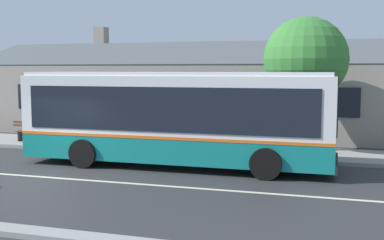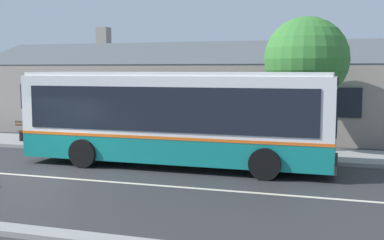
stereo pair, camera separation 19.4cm
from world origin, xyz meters
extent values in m
plane|color=#2D2D30|center=(0.00, 0.00, 0.00)|extent=(300.00, 300.00, 0.00)
cube|color=gray|center=(0.00, 6.00, 0.07)|extent=(60.00, 3.00, 0.15)
cube|color=beige|center=(0.00, 0.00, 0.00)|extent=(60.00, 0.16, 0.01)
cube|color=gray|center=(1.34, 13.16, 1.79)|extent=(23.01, 8.55, 3.57)
cube|color=#4C5156|center=(1.34, 11.02, 4.22)|extent=(23.61, 4.32, 1.45)
cube|color=#4C5156|center=(1.34, 15.30, 4.22)|extent=(23.61, 4.32, 1.45)
cube|color=gray|center=(-4.99, 14.01, 5.37)|extent=(0.70, 0.70, 1.20)
cube|color=black|center=(-6.72, 8.85, 1.97)|extent=(1.10, 0.06, 1.30)
cube|color=black|center=(-1.35, 8.85, 1.97)|extent=(1.10, 0.06, 1.30)
cube|color=black|center=(4.02, 8.85, 1.97)|extent=(1.10, 0.06, 1.30)
cube|color=black|center=(9.39, 8.85, 1.97)|extent=(1.10, 0.06, 1.30)
cube|color=#4C3323|center=(4.79, 8.85, 1.05)|extent=(1.00, 0.06, 2.10)
cube|color=#147F7A|center=(3.57, 2.90, 0.69)|extent=(10.78, 2.53, 0.84)
cube|color=orange|center=(3.57, 2.90, 1.16)|extent=(10.80, 2.55, 0.10)
cube|color=white|center=(3.57, 2.90, 2.19)|extent=(10.78, 2.53, 1.97)
cube|color=white|center=(3.57, 2.90, 3.24)|extent=(10.57, 2.40, 0.12)
cube|color=black|center=(3.57, 4.16, 2.09)|extent=(9.92, 0.06, 1.47)
cube|color=black|center=(3.56, 1.64, 2.09)|extent=(9.92, 0.06, 1.47)
cube|color=black|center=(8.97, 2.89, 2.09)|extent=(0.05, 2.20, 1.47)
cube|color=black|center=(8.97, 2.89, 3.04)|extent=(0.04, 1.75, 0.24)
cube|color=black|center=(8.99, 2.89, 0.40)|extent=(0.09, 2.50, 0.28)
cube|color=#197233|center=(2.22, 4.17, 0.69)|extent=(3.02, 0.04, 0.59)
cube|color=black|center=(7.77, 4.16, 1.55)|extent=(0.90, 0.03, 2.55)
cylinder|color=black|center=(6.91, 4.14, 0.50)|extent=(1.00, 0.28, 1.00)
cylinder|color=black|center=(6.90, 1.64, 0.50)|extent=(1.00, 0.28, 1.00)
cylinder|color=black|center=(0.60, 4.16, 0.50)|extent=(1.00, 0.28, 1.00)
cylinder|color=black|center=(0.60, 1.66, 0.50)|extent=(1.00, 0.28, 1.00)
cube|color=brown|center=(-4.06, 5.76, 0.60)|extent=(1.85, 0.10, 0.04)
cube|color=brown|center=(-4.06, 5.62, 0.60)|extent=(1.85, 0.10, 0.04)
cube|color=brown|center=(-4.06, 5.47, 0.60)|extent=(1.85, 0.10, 0.04)
cube|color=brown|center=(-4.06, 5.35, 0.90)|extent=(1.85, 0.04, 0.10)
cube|color=brown|center=(-4.06, 5.35, 1.04)|extent=(1.85, 0.04, 0.10)
cube|color=black|center=(-3.32, 5.62, 0.38)|extent=(0.08, 0.43, 0.45)
cube|color=black|center=(-4.80, 5.62, 0.38)|extent=(0.08, 0.43, 0.45)
cube|color=brown|center=(-0.06, 5.60, 0.60)|extent=(1.54, 0.10, 0.04)
cube|color=brown|center=(-0.06, 5.46, 0.60)|extent=(1.54, 0.10, 0.04)
cube|color=brown|center=(-0.06, 5.31, 0.60)|extent=(1.54, 0.10, 0.04)
cube|color=brown|center=(-0.06, 5.19, 0.90)|extent=(1.54, 0.04, 0.10)
cube|color=brown|center=(-0.06, 5.19, 1.04)|extent=(1.54, 0.04, 0.10)
cube|color=black|center=(0.56, 5.46, 0.38)|extent=(0.08, 0.43, 0.45)
cube|color=black|center=(-0.67, 5.46, 0.38)|extent=(0.08, 0.43, 0.45)
cylinder|color=#4C3828|center=(7.72, 6.63, 1.36)|extent=(0.35, 0.35, 2.72)
sphere|color=#387A33|center=(7.72, 6.63, 3.80)|extent=(3.33, 3.33, 3.33)
sphere|color=#387A33|center=(7.25, 6.66, 3.30)|extent=(1.98, 1.98, 1.98)
camera|label=1|loc=(8.91, -12.96, 3.39)|focal=45.00mm
camera|label=2|loc=(9.10, -12.90, 3.39)|focal=45.00mm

